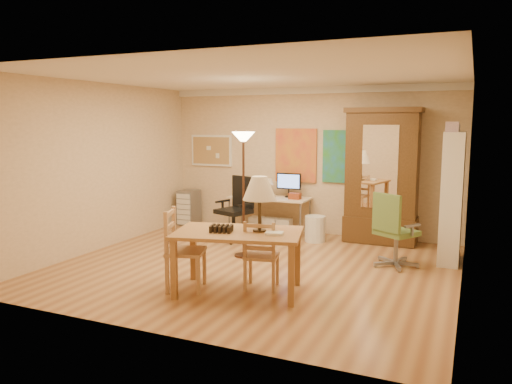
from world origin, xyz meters
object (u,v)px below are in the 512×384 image
at_px(computer_desk, 272,211).
at_px(bookshelf, 452,198).
at_px(dining_table, 246,220).
at_px(office_chair_black, 235,223).
at_px(armoire, 382,185).
at_px(office_chair_green, 394,247).

xyz_separation_m(computer_desk, bookshelf, (3.16, -0.76, 0.55)).
xyz_separation_m(dining_table, office_chair_black, (-1.32, 2.39, -0.60)).
bearing_deg(dining_table, office_chair_black, 118.83).
bearing_deg(armoire, bookshelf, -36.00).
distance_m(office_chair_green, armoire, 1.66).
distance_m(armoire, bookshelf, 1.43).
relative_size(dining_table, office_chair_green, 1.57).
xyz_separation_m(dining_table, armoire, (1.06, 3.27, 0.10)).
distance_m(dining_table, armoire, 3.44).
bearing_deg(office_chair_green, computer_desk, 151.13).
bearing_deg(bookshelf, armoire, 144.00).
bearing_deg(dining_table, armoire, 72.11).
height_order(computer_desk, armoire, armoire).
relative_size(office_chair_green, bookshelf, 0.56).
height_order(office_chair_green, bookshelf, bookshelf).
relative_size(armoire, bookshelf, 1.20).
height_order(dining_table, office_chair_green, dining_table).
xyz_separation_m(dining_table, bookshelf, (2.21, 2.43, 0.06)).
xyz_separation_m(dining_table, computer_desk, (-0.95, 3.18, -0.49)).
relative_size(office_chair_green, armoire, 0.47).
relative_size(computer_desk, bookshelf, 0.78).
relative_size(dining_table, armoire, 0.73).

